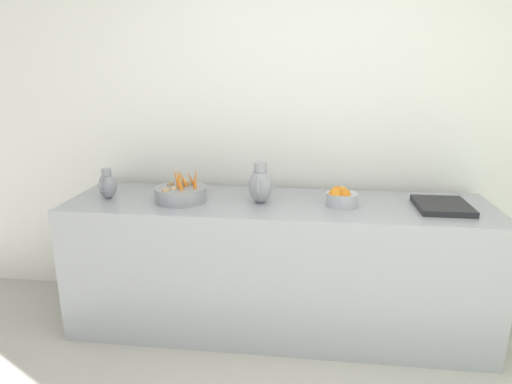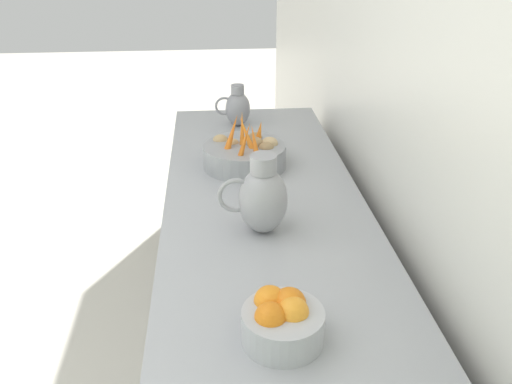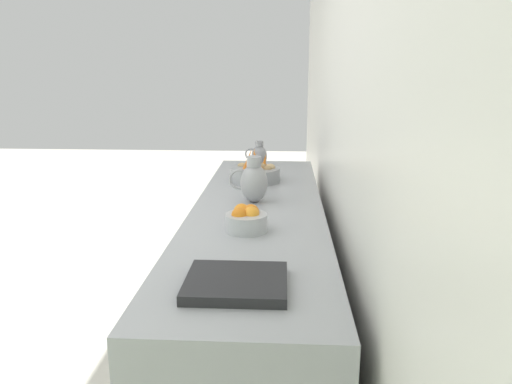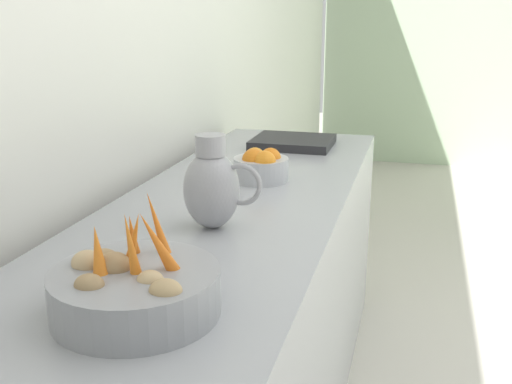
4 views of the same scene
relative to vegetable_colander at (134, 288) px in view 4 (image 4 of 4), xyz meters
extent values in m
cube|color=#9EA0A5|center=(-0.05, 0.60, -0.49)|extent=(0.69, 2.64, 0.87)
cylinder|color=gray|center=(0.00, 0.00, -0.01)|extent=(0.32, 0.32, 0.09)
torus|color=gray|center=(0.00, 0.00, -0.05)|extent=(0.19, 0.19, 0.01)
cone|color=orange|center=(-0.03, 0.07, 0.07)|extent=(0.05, 0.08, 0.12)
cone|color=orange|center=(0.01, -0.02, 0.08)|extent=(0.03, 0.06, 0.16)
cone|color=orange|center=(-0.06, -0.02, 0.07)|extent=(0.07, 0.06, 0.12)
cone|color=orange|center=(-0.01, 0.02, 0.08)|extent=(0.09, 0.08, 0.15)
cone|color=orange|center=(0.05, 0.01, 0.09)|extent=(0.09, 0.09, 0.16)
cone|color=orange|center=(0.01, 0.10, 0.08)|extent=(0.07, 0.03, 0.16)
ellipsoid|color=#9E7F56|center=(-0.08, 0.03, 0.04)|extent=(0.06, 0.05, 0.04)
ellipsoid|color=#9E7F56|center=(-0.05, -0.08, 0.04)|extent=(0.06, 0.05, 0.04)
ellipsoid|color=tan|center=(0.09, -0.06, 0.04)|extent=(0.06, 0.05, 0.04)
ellipsoid|color=tan|center=(0.05, -0.03, 0.03)|extent=(0.05, 0.04, 0.04)
ellipsoid|color=#9E7F56|center=(-0.04, 0.00, 0.04)|extent=(0.07, 0.06, 0.05)
ellipsoid|color=tan|center=(-0.10, 0.00, 0.04)|extent=(0.06, 0.06, 0.05)
cylinder|color=#ADAFB5|center=(-0.02, 1.00, -0.01)|extent=(0.19, 0.19, 0.08)
sphere|color=orange|center=(-0.04, 1.00, 0.03)|extent=(0.07, 0.07, 0.07)
sphere|color=orange|center=(0.01, 1.01, 0.03)|extent=(0.07, 0.07, 0.07)
sphere|color=orange|center=(0.01, 0.95, 0.03)|extent=(0.08, 0.08, 0.08)
sphere|color=orange|center=(-0.03, 0.97, 0.03)|extent=(0.08, 0.08, 0.08)
ellipsoid|color=#939399|center=(-0.02, 0.50, 0.05)|extent=(0.15, 0.15, 0.21)
cylinder|color=#939399|center=(-0.02, 0.50, 0.17)|extent=(0.08, 0.08, 0.06)
torus|color=#939399|center=(0.06, 0.50, 0.07)|extent=(0.11, 0.01, 0.11)
cube|color=#232326|center=(-0.03, 1.59, -0.03)|extent=(0.34, 0.30, 0.04)
camera|label=1|loc=(2.55, 0.79, 0.74)|focal=30.58mm
camera|label=2|loc=(0.13, 1.95, 0.81)|focal=38.06mm
camera|label=3|loc=(-0.18, 3.09, 0.67)|focal=34.27mm
camera|label=4|loc=(0.50, -0.94, 0.49)|focal=42.03mm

